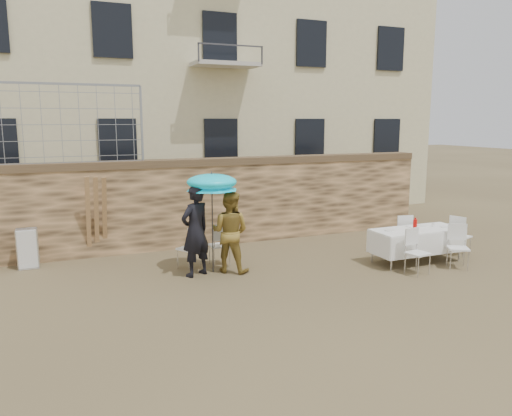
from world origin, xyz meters
name	(u,v)px	position (x,y,z in m)	size (l,w,h in m)	color
ground	(284,312)	(0.00, 0.00, 0.00)	(80.00, 80.00, 0.00)	brown
stone_wall	(200,203)	(0.00, 5.00, 1.10)	(13.00, 0.50, 2.20)	olive
apartment_building	(142,0)	(0.00, 12.00, 7.50)	(20.00, 8.00, 15.00)	#C3BA8D
chain_link_fence	(71,125)	(-3.00, 5.00, 3.10)	(3.20, 0.06, 1.80)	gray
man_suit	(195,231)	(-0.82, 2.51, 0.96)	(0.70, 0.46, 1.91)	black
woman_dress	(230,232)	(-0.07, 2.51, 0.87)	(0.85, 0.66, 1.74)	gold
umbrella	(212,185)	(-0.42, 2.61, 1.87)	(1.09, 1.09, 1.99)	#3F3F44
couple_chair_left	(189,247)	(-0.82, 3.06, 0.48)	(0.48, 0.48, 0.96)	white
couple_chair_right	(219,244)	(-0.12, 3.06, 0.48)	(0.48, 0.48, 0.96)	white
banquet_table	(417,231)	(4.09, 1.56, 0.73)	(2.10, 0.85, 0.78)	white
soda_bottle	(415,225)	(3.89, 1.41, 0.91)	(0.09, 0.09, 0.26)	red
table_chair_front_left	(418,252)	(3.49, 0.81, 0.48)	(0.48, 0.48, 0.96)	white
table_chair_front_right	(458,247)	(4.59, 0.81, 0.48)	(0.48, 0.48, 0.96)	white
table_chair_back	(401,233)	(4.29, 2.36, 0.48)	(0.48, 0.48, 0.96)	white
table_chair_side	(460,235)	(5.49, 1.66, 0.48)	(0.48, 0.48, 0.96)	white
chair_stack_right	(28,247)	(-4.06, 4.51, 0.46)	(0.46, 0.40, 0.92)	white
wood_planks	(102,217)	(-2.46, 4.58, 1.00)	(0.70, 0.20, 2.00)	#A37749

